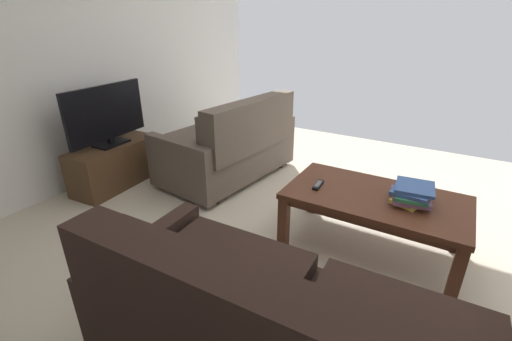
{
  "coord_description": "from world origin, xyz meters",
  "views": [
    {
      "loc": [
        -0.51,
        2.29,
        1.59
      ],
      "look_at": [
        0.54,
        0.54,
        0.68
      ],
      "focal_mm": 24.14,
      "sensor_mm": 36.0,
      "label": 1
    }
  ],
  "objects_px": {
    "loveseat_near": "(231,145)",
    "tv_remote": "(318,185)",
    "tv_stand": "(115,165)",
    "coffee_table": "(374,203)",
    "book_stack": "(412,194)",
    "flat_tv": "(106,115)"
  },
  "relations": [
    {
      "from": "book_stack",
      "to": "tv_remote",
      "type": "height_order",
      "value": "book_stack"
    },
    {
      "from": "loveseat_near",
      "to": "flat_tv",
      "type": "bearing_deg",
      "value": 39.34
    },
    {
      "from": "coffee_table",
      "to": "tv_remote",
      "type": "xyz_separation_m",
      "value": [
        0.4,
        0.07,
        0.08
      ]
    },
    {
      "from": "loveseat_near",
      "to": "tv_remote",
      "type": "bearing_deg",
      "value": 153.29
    },
    {
      "from": "tv_stand",
      "to": "coffee_table",
      "type": "bearing_deg",
      "value": -174.95
    },
    {
      "from": "loveseat_near",
      "to": "flat_tv",
      "type": "relative_size",
      "value": 1.69
    },
    {
      "from": "coffee_table",
      "to": "tv_remote",
      "type": "bearing_deg",
      "value": 10.08
    },
    {
      "from": "loveseat_near",
      "to": "coffee_table",
      "type": "xyz_separation_m",
      "value": [
        -1.6,
        0.53,
        0.02
      ]
    },
    {
      "from": "tv_stand",
      "to": "flat_tv",
      "type": "bearing_deg",
      "value": 179.81
    },
    {
      "from": "loveseat_near",
      "to": "coffee_table",
      "type": "distance_m",
      "value": 1.68
    },
    {
      "from": "flat_tv",
      "to": "book_stack",
      "type": "distance_m",
      "value": 2.76
    },
    {
      "from": "loveseat_near",
      "to": "tv_remote",
      "type": "relative_size",
      "value": 9.24
    },
    {
      "from": "loveseat_near",
      "to": "book_stack",
      "type": "bearing_deg",
      "value": 164.04
    },
    {
      "from": "coffee_table",
      "to": "book_stack",
      "type": "height_order",
      "value": "book_stack"
    },
    {
      "from": "book_stack",
      "to": "tv_remote",
      "type": "xyz_separation_m",
      "value": [
        0.62,
        0.08,
        -0.06
      ]
    },
    {
      "from": "tv_stand",
      "to": "book_stack",
      "type": "bearing_deg",
      "value": -175.13
    },
    {
      "from": "coffee_table",
      "to": "tv_stand",
      "type": "height_order",
      "value": "coffee_table"
    },
    {
      "from": "tv_remote",
      "to": "book_stack",
      "type": "bearing_deg",
      "value": -172.48
    },
    {
      "from": "tv_remote",
      "to": "tv_stand",
      "type": "bearing_deg",
      "value": 4.09
    },
    {
      "from": "flat_tv",
      "to": "book_stack",
      "type": "bearing_deg",
      "value": -175.13
    },
    {
      "from": "loveseat_near",
      "to": "book_stack",
      "type": "xyz_separation_m",
      "value": [
        -1.82,
        0.52,
        0.15
      ]
    },
    {
      "from": "book_stack",
      "to": "coffee_table",
      "type": "bearing_deg",
      "value": 2.83
    }
  ]
}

